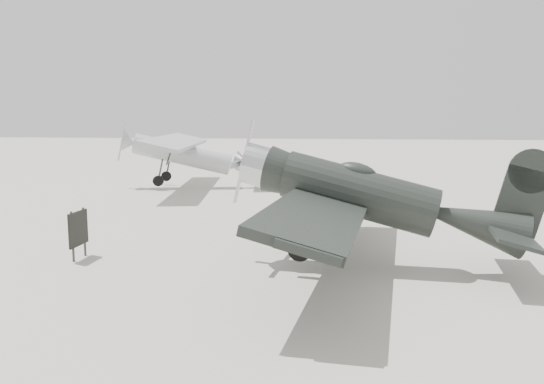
# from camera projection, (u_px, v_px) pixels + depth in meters

# --- Properties ---
(ground) EXTENTS (160.00, 160.00, 0.00)m
(ground) POSITION_uv_depth(u_px,v_px,m) (297.00, 248.00, 16.26)
(ground) COLOR #ABA697
(ground) RESTS_ON ground
(lowwing_monoplane) EXTENTS (7.93, 11.08, 3.56)m
(lowwing_monoplane) POSITION_uv_depth(u_px,v_px,m) (373.00, 198.00, 13.89)
(lowwing_monoplane) COLOR black
(lowwing_monoplane) RESTS_ON ground
(highwing_monoplane) EXTENTS (8.32, 11.69, 3.30)m
(highwing_monoplane) POSITION_uv_depth(u_px,v_px,m) (188.00, 151.00, 29.78)
(highwing_monoplane) COLOR #9A9D9F
(highwing_monoplane) RESTS_ON ground
(sign_board) EXTENTS (0.10, 0.98, 1.42)m
(sign_board) POSITION_uv_depth(u_px,v_px,m) (78.00, 229.00, 14.92)
(sign_board) COLOR #333333
(sign_board) RESTS_ON ground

